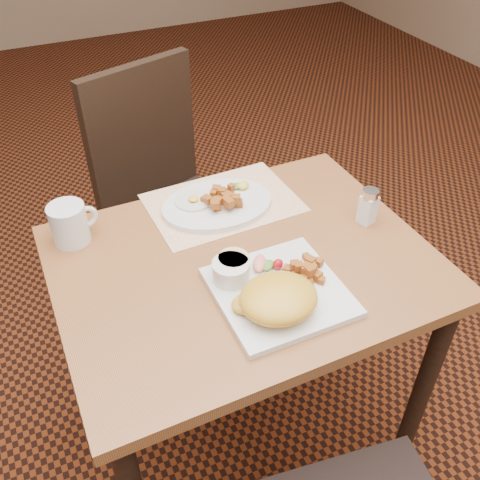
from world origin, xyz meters
name	(u,v)px	position (x,y,z in m)	size (l,w,h in m)	color
ground	(243,428)	(0.00, 0.00, 0.00)	(8.00, 8.00, 0.00)	black
table	(244,292)	(0.00, 0.00, 0.64)	(0.90, 0.70, 0.75)	#975A2E
chair_far	(167,192)	(0.01, 0.66, 0.54)	(0.53, 0.54, 0.97)	black
placemat	(223,203)	(0.05, 0.24, 0.75)	(0.40, 0.28, 0.00)	white
plate_square	(279,292)	(0.02, -0.14, 0.76)	(0.28, 0.28, 0.02)	silver
plate_oval	(217,205)	(0.02, 0.22, 0.76)	(0.30, 0.23, 0.02)	silver
hollandaise_mound	(278,299)	(-0.01, -0.19, 0.80)	(0.18, 0.15, 0.06)	gold
ramekin	(231,270)	(-0.06, -0.06, 0.79)	(0.09, 0.09, 0.05)	silver
garnish_sq	(266,264)	(0.03, -0.06, 0.78)	(0.08, 0.07, 0.03)	#387223
fried_egg	(193,200)	(-0.03, 0.25, 0.77)	(0.10, 0.10, 0.02)	white
garnish_ov	(240,186)	(0.11, 0.26, 0.78)	(0.06, 0.05, 0.02)	#387223
salt_shaker	(368,206)	(0.36, 0.00, 0.80)	(0.05, 0.05, 0.10)	white
coffee_mug	(70,224)	(-0.36, 0.25, 0.80)	(0.12, 0.09, 0.10)	silver
home_fries_sq	(306,270)	(0.10, -0.12, 0.78)	(0.11, 0.10, 0.04)	#AD5A1C
home_fries_ov	(223,198)	(0.04, 0.21, 0.79)	(0.10, 0.10, 0.04)	#AD5A1C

